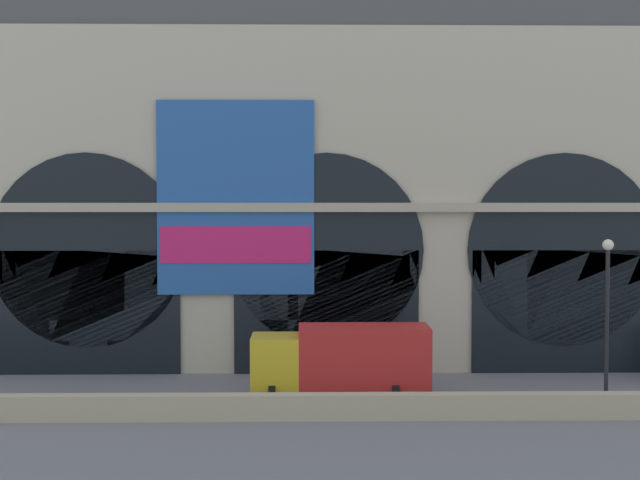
{
  "coord_description": "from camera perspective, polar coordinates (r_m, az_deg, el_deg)",
  "views": [
    {
      "loc": [
        -1.1,
        -38.21,
        8.43
      ],
      "look_at": [
        -0.31,
        5.0,
        6.5
      ],
      "focal_mm": 50.2,
      "sensor_mm": 36.0,
      "label": 1
    }
  ],
  "objects": [
    {
      "name": "quay_parapet_wall",
      "position": [
        34.9,
        0.8,
        -10.59
      ],
      "size": [
        90.0,
        0.7,
        0.99
      ],
      "primitive_type": "cube",
      "color": "#BCAD8C",
      "rests_on": "ground"
    },
    {
      "name": "ground_plane",
      "position": [
        39.14,
        0.6,
        -9.88
      ],
      "size": [
        200.0,
        200.0,
        0.0
      ],
      "primitive_type": "plane",
      "color": "slate"
    },
    {
      "name": "street_lamp_quayside",
      "position": [
        36.98,
        17.84,
        -3.81
      ],
      "size": [
        0.44,
        0.44,
        6.9
      ],
      "color": "black",
      "rests_on": "ground"
    },
    {
      "name": "station_building",
      "position": [
        45.34,
        0.38,
        4.48
      ],
      "size": [
        48.56,
        4.61,
        20.57
      ],
      "color": "beige",
      "rests_on": "ground"
    },
    {
      "name": "box_truck_center",
      "position": [
        38.14,
        1.46,
        -7.61
      ],
      "size": [
        7.5,
        2.91,
        3.12
      ],
      "color": "gold",
      "rests_on": "ground"
    }
  ]
}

